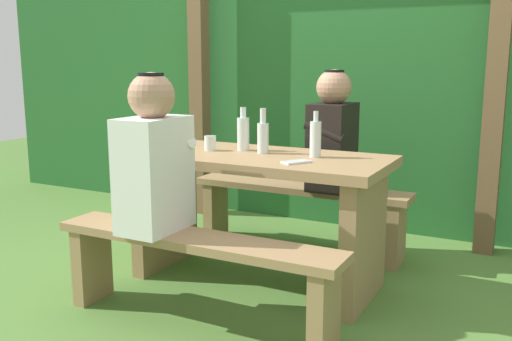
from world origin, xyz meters
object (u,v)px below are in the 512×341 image
bench_far (299,203)px  person_black_coat (332,135)px  person_white_shirt (154,159)px  drinking_glass (210,143)px  bottle_center (243,133)px  cell_phone (296,162)px  bottle_right (315,138)px  bottle_left (263,136)px  bench_near (195,261)px  picnic_table (256,195)px

bench_far → person_black_coat: 0.50m
person_white_shirt → drinking_glass: person_white_shirt is taller
person_white_shirt → bottle_center: bearing=82.7°
bench_far → cell_phone: cell_phone is taller
person_black_coat → bottle_right: 0.55m
person_white_shirt → bottle_center: (0.09, 0.68, 0.05)m
drinking_glass → bottle_left: size_ratio=0.34×
bench_far → person_black_coat: person_black_coat is taller
bench_near → bottle_left: bottle_left is taller
picnic_table → bottle_center: bottle_center is taller
cell_phone → person_white_shirt: bearing=-106.0°
picnic_table → bottle_center: (-0.12, 0.09, 0.32)m
bench_far → bench_near: bearing=-90.0°
picnic_table → bench_far: bearing=90.0°
picnic_table → bottle_left: 0.32m
bench_near → bottle_left: 0.81m
bench_near → picnic_table: bearing=90.0°
picnic_table → person_white_shirt: person_white_shirt is taller
picnic_table → bottle_center: 0.36m
person_white_shirt → bottle_right: person_white_shirt is taller
drinking_glass → bottle_center: (0.16, 0.09, 0.06)m
cell_phone → bottle_left: bearing=177.7°
picnic_table → bench_near: (0.00, -0.60, -0.18)m
bench_near → bottle_center: size_ratio=5.89×
bottle_left → cell_phone: size_ratio=1.72×
bench_far → person_white_shirt: 1.29m
picnic_table → person_black_coat: 0.69m
bench_near → bottle_right: bearing=64.5°
bottle_right → bottle_left: bearing=-178.5°
person_black_coat → bottle_left: size_ratio=2.99×
person_black_coat → cell_phone: 0.74m
person_white_shirt → bottle_right: bearing=51.1°
drinking_glass → picnic_table: bearing=0.5°
person_black_coat → bottle_left: bearing=-109.6°
bench_far → person_white_shirt: person_white_shirt is taller
bench_far → bottle_center: bottle_center is taller
person_white_shirt → cell_phone: (0.51, 0.45, -0.04)m
drinking_glass → bottle_center: bearing=29.9°
picnic_table → cell_phone: size_ratio=10.00×
bench_near → cell_phone: bearing=57.2°
bench_far → bottle_left: bearing=-88.3°
cell_phone → person_black_coat: bearing=128.7°
picnic_table → bottle_right: bearing=10.2°
bench_near → bottle_center: (-0.12, 0.69, 0.50)m
picnic_table → drinking_glass: size_ratio=17.11×
bottle_center → cell_phone: bottle_center is taller
drinking_glass → bottle_left: bottle_left is taller
picnic_table → drinking_glass: (-0.28, -0.00, 0.26)m
picnic_table → bottle_left: bottle_left is taller
person_black_coat → cell_phone: (0.08, -0.74, -0.04)m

